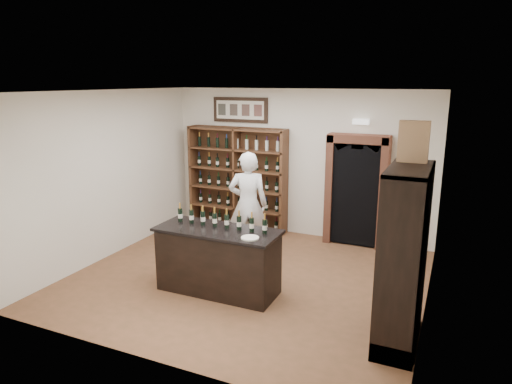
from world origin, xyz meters
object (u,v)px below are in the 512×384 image
at_px(wine_shelf, 238,178).
at_px(side_cabinet, 404,285).
at_px(counter_bottle_0, 180,215).
at_px(tasting_counter, 218,261).
at_px(wine_crate, 414,142).
at_px(shopkeeper, 248,204).

distance_m(wine_shelf, side_cabinet, 5.02).
height_order(counter_bottle_0, side_cabinet, side_cabinet).
height_order(tasting_counter, side_cabinet, side_cabinet).
distance_m(wine_shelf, wine_crate, 4.93).
height_order(wine_shelf, tasting_counter, wine_shelf).
height_order(counter_bottle_0, wine_crate, wine_crate).
distance_m(tasting_counter, shopkeeper, 1.66).
xyz_separation_m(counter_bottle_0, wine_crate, (3.39, -0.05, 1.34)).
bearing_deg(wine_crate, counter_bottle_0, 179.57).
bearing_deg(shopkeeper, tasting_counter, 77.86).
bearing_deg(shopkeeper, wine_shelf, -77.87).
bearing_deg(side_cabinet, counter_bottle_0, 173.31).
height_order(tasting_counter, shopkeeper, shopkeeper).
xyz_separation_m(wine_shelf, counter_bottle_0, (0.38, -2.83, 0.01)).
xyz_separation_m(wine_shelf, shopkeeper, (0.87, -1.36, -0.13)).
distance_m(counter_bottle_0, side_cabinet, 3.49).
relative_size(counter_bottle_0, wine_crate, 0.60).
xyz_separation_m(wine_shelf, wine_crate, (3.77, -2.88, 1.35)).
relative_size(counter_bottle_0, shopkeeper, 0.16).
bearing_deg(wine_crate, tasting_counter, -178.43).
relative_size(wine_shelf, tasting_counter, 1.17).
distance_m(wine_shelf, tasting_counter, 3.19).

